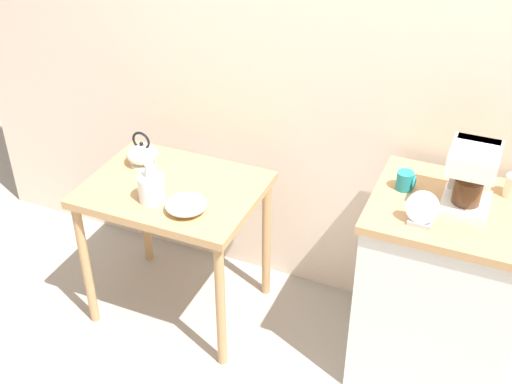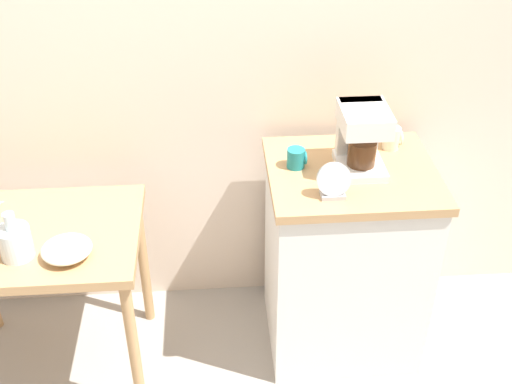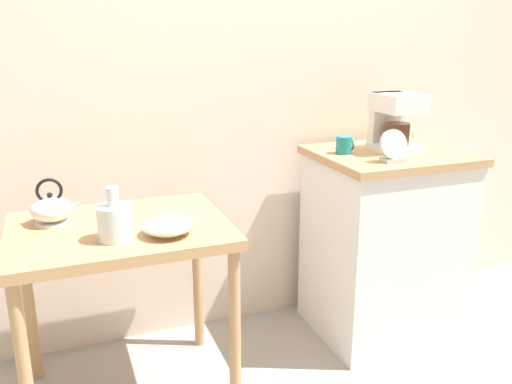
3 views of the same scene
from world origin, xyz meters
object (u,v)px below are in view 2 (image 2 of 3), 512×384
object	(u,v)px
mug_dark_teal	(296,158)
mug_small_cream	(392,138)
coffee_maker	(361,135)
glass_carafe_vase	(15,241)
table_clock	(334,183)
bowl_stoneware	(67,249)

from	to	relation	value
mug_dark_teal	mug_small_cream	world-z (taller)	mug_small_cream
coffee_maker	mug_small_cream	world-z (taller)	coffee_maker
glass_carafe_vase	mug_small_cream	bearing A→B (deg)	14.95
mug_dark_teal	mug_small_cream	size ratio (longest dim) A/B	0.85
coffee_maker	table_clock	xyz separation A→B (m)	(-0.14, -0.20, -0.08)
bowl_stoneware	mug_small_cream	size ratio (longest dim) A/B	1.97
mug_dark_teal	table_clock	world-z (taller)	table_clock
table_clock	mug_dark_teal	bearing A→B (deg)	116.21
mug_dark_teal	table_clock	bearing A→B (deg)	-63.79
glass_carafe_vase	table_clock	size ratio (longest dim) A/B	1.37
table_clock	coffee_maker	bearing A→B (deg)	55.65
glass_carafe_vase	coffee_maker	distance (m)	1.33
glass_carafe_vase	mug_dark_teal	xyz separation A→B (m)	(1.04, 0.27, 0.14)
bowl_stoneware	mug_dark_teal	bearing A→B (deg)	18.31
glass_carafe_vase	table_clock	world-z (taller)	table_clock
bowl_stoneware	mug_small_cream	xyz separation A→B (m)	(1.27, 0.40, 0.18)
coffee_maker	mug_dark_teal	size ratio (longest dim) A/B	3.30
bowl_stoneware	glass_carafe_vase	xyz separation A→B (m)	(-0.18, 0.02, 0.03)
bowl_stoneware	table_clock	world-z (taller)	table_clock
mug_small_cream	table_clock	world-z (taller)	table_clock
glass_carafe_vase	mug_small_cream	distance (m)	1.51
glass_carafe_vase	mug_small_cream	size ratio (longest dim) A/B	2.02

